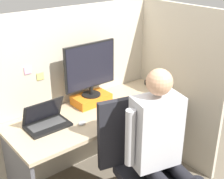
{
  "coord_description": "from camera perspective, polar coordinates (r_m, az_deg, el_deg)",
  "views": [
    {
      "loc": [
        -1.43,
        -1.62,
        2.0
      ],
      "look_at": [
        0.02,
        0.16,
        0.98
      ],
      "focal_mm": 50.0,
      "sensor_mm": 36.0,
      "label": 1
    }
  ],
  "objects": [
    {
      "name": "cubicle_panel_back",
      "position": [
        2.94,
        -6.39,
        -0.42
      ],
      "size": [
        2.11,
        0.05,
        1.58
      ],
      "color": "#B7AD99",
      "rests_on": "ground"
    },
    {
      "name": "cubicle_panel_right",
      "position": [
        3.17,
        10.37,
        1.18
      ],
      "size": [
        0.04,
        1.25,
        1.58
      ],
      "color": "#B7AD99",
      "rests_on": "ground"
    },
    {
      "name": "desk",
      "position": [
        2.8,
        -2.33,
        -6.95
      ],
      "size": [
        1.61,
        0.63,
        0.73
      ],
      "color": "tan",
      "rests_on": "ground"
    },
    {
      "name": "person",
      "position": [
        2.26,
        9.12,
        -9.86
      ],
      "size": [
        0.47,
        0.47,
        1.3
      ],
      "color": "black",
      "rests_on": "ground"
    },
    {
      "name": "paper_box",
      "position": [
        2.83,
        -3.79,
        -1.76
      ],
      "size": [
        0.33,
        0.2,
        0.08
      ],
      "color": "orange",
      "rests_on": "desk"
    },
    {
      "name": "carrot_toy",
      "position": [
        2.77,
        4.15,
        -2.93
      ],
      "size": [
        0.04,
        0.14,
        0.04
      ],
      "color": "orange",
      "rests_on": "desk"
    },
    {
      "name": "mouse",
      "position": [
        2.5,
        -5.5,
        -6.16
      ],
      "size": [
        0.07,
        0.04,
        0.03
      ],
      "color": "silver",
      "rests_on": "desk"
    },
    {
      "name": "stapler",
      "position": [
        3.22,
        7.05,
        1.04
      ],
      "size": [
        0.04,
        0.14,
        0.05
      ],
      "color": "black",
      "rests_on": "desk"
    },
    {
      "name": "laptop",
      "position": [
        2.52,
        -11.91,
        -5.71
      ],
      "size": [
        0.34,
        0.21,
        0.21
      ],
      "color": "black",
      "rests_on": "desk"
    },
    {
      "name": "office_chair",
      "position": [
        2.45,
        5.4,
        -13.23
      ],
      "size": [
        0.57,
        0.61,
        1.02
      ],
      "color": "black",
      "rests_on": "ground"
    },
    {
      "name": "monitor",
      "position": [
        2.72,
        -3.99,
        3.98
      ],
      "size": [
        0.51,
        0.17,
        0.48
      ],
      "color": "black",
      "rests_on": "paper_box"
    }
  ]
}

